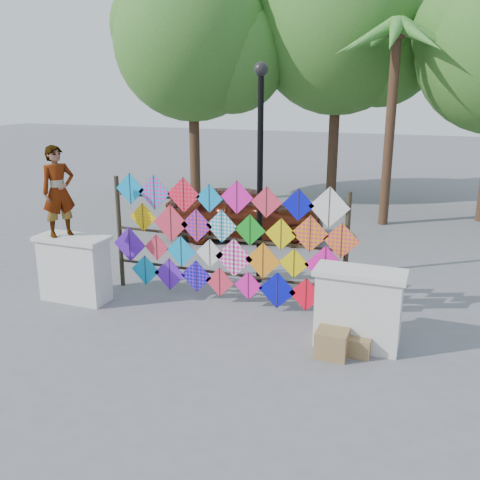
% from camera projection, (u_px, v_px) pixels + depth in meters
% --- Properties ---
extents(ground, '(80.00, 80.00, 0.00)m').
position_uv_depth(ground, '(208.00, 316.00, 9.69)').
color(ground, slate).
rests_on(ground, ground).
extents(parapet_left, '(1.40, 0.65, 1.28)m').
position_uv_depth(parapet_left, '(74.00, 268.00, 10.25)').
color(parapet_left, silver).
rests_on(parapet_left, ground).
extents(parapet_right, '(1.40, 0.65, 1.28)m').
position_uv_depth(parapet_right, '(358.00, 308.00, 8.41)').
color(parapet_right, silver).
rests_on(parapet_right, ground).
extents(kite_rack, '(4.90, 0.24, 2.39)m').
position_uv_depth(kite_rack, '(227.00, 241.00, 9.97)').
color(kite_rack, black).
rests_on(kite_rack, ground).
extents(tree_west, '(5.85, 5.20, 8.01)m').
position_uv_depth(tree_west, '(195.00, 43.00, 17.80)').
color(tree_west, '#462F1E').
rests_on(tree_west, ground).
extents(tree_mid, '(6.30, 5.60, 8.61)m').
position_uv_depth(tree_mid, '(342.00, 31.00, 17.95)').
color(tree_mid, '#462F1E').
rests_on(tree_mid, ground).
extents(palm_tree, '(3.62, 3.62, 5.83)m').
position_uv_depth(palm_tree, '(396.00, 50.00, 14.75)').
color(palm_tree, '#462F1E').
rests_on(palm_tree, ground).
extents(vendor_woman, '(0.67, 0.74, 1.70)m').
position_uv_depth(vendor_woman, '(58.00, 191.00, 9.91)').
color(vendor_woman, '#99999E').
rests_on(vendor_woman, parapet_left).
extents(sedan, '(4.51, 2.72, 1.44)m').
position_uv_depth(sedan, '(245.00, 213.00, 14.43)').
color(sedan, '#4F1B0D').
rests_on(sedan, ground).
extents(lamppost, '(0.28, 0.28, 4.46)m').
position_uv_depth(lamppost, '(260.00, 155.00, 10.64)').
color(lamppost, black).
rests_on(lamppost, ground).
extents(cardboard_box_near, '(0.48, 0.43, 0.43)m').
position_uv_depth(cardboard_box_near, '(332.00, 343.00, 8.20)').
color(cardboard_box_near, olive).
rests_on(cardboard_box_near, ground).
extents(cardboard_box_far, '(0.35, 0.32, 0.30)m').
position_uv_depth(cardboard_box_far, '(359.00, 346.00, 8.24)').
color(cardboard_box_far, olive).
rests_on(cardboard_box_far, ground).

